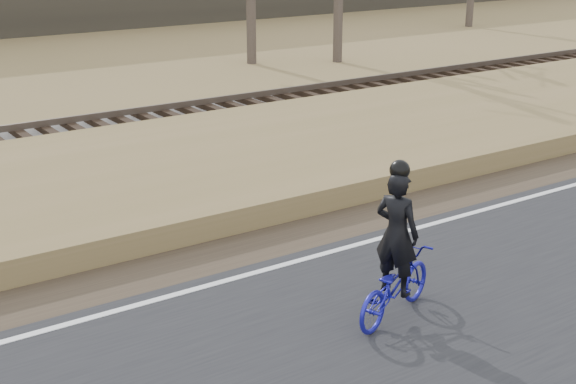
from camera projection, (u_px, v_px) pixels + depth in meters
ground at (370, 251)px, 12.89m from camera, size 120.00×120.00×0.00m
road at (487, 308)px, 10.92m from camera, size 120.00×6.00×0.06m
edge_line at (362, 243)px, 13.03m from camera, size 120.00×0.12×0.01m
shoulder at (325, 227)px, 13.83m from camera, size 120.00×1.60×0.04m
embankment at (237, 173)px, 16.12m from camera, size 120.00×5.00×0.44m
ballast at (156, 134)px, 19.09m from camera, size 120.00×3.00×0.45m
railroad at (155, 121)px, 19.00m from camera, size 120.00×2.40×0.29m
cyclist at (395, 268)px, 10.42m from camera, size 1.82×1.15×2.16m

